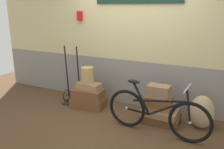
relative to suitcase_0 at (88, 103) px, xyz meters
name	(u,v)px	position (x,y,z in m)	size (l,w,h in m)	color
ground	(116,120)	(0.75, -0.23, -0.12)	(8.86, 5.20, 0.06)	#513823
station_building	(135,33)	(0.76, 0.62, 1.42)	(6.86, 0.74, 3.01)	gray
suitcase_0	(88,103)	(0.00, 0.00, 0.00)	(0.68, 0.40, 0.18)	brown
suitcase_1	(88,94)	(0.00, -0.01, 0.20)	(0.63, 0.36, 0.21)	brown
suitcase_2	(89,86)	(0.01, 0.02, 0.37)	(0.50, 0.26, 0.13)	#9E754C
suitcase_3	(160,118)	(1.53, 0.00, -0.02)	(0.67, 0.46, 0.14)	brown
suitcase_4	(160,112)	(1.52, -0.02, 0.11)	(0.62, 0.41, 0.11)	#937051
suitcase_5	(159,105)	(1.48, 0.01, 0.22)	(0.55, 0.34, 0.12)	olive
suitcase_6	(158,99)	(1.48, -0.02, 0.35)	(0.47, 0.32, 0.13)	brown
suitcase_7	(159,91)	(1.48, -0.02, 0.51)	(0.38, 0.25, 0.20)	#937051
wicker_basket	(87,75)	(0.00, 0.00, 0.60)	(0.25, 0.25, 0.34)	tan
luggage_trolley	(73,89)	(-0.42, 0.06, 0.22)	(0.38, 0.35, 1.25)	black
burlap_sack	(202,112)	(2.21, 0.10, 0.20)	(0.41, 0.35, 0.59)	tan
bicycle	(156,114)	(1.56, -0.44, 0.27)	(1.73, 0.46, 0.88)	black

